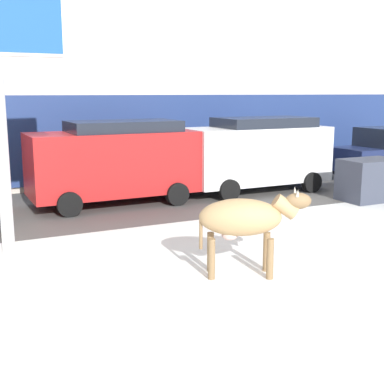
{
  "coord_description": "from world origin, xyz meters",
  "views": [
    {
      "loc": [
        -4.55,
        -5.3,
        3.09
      ],
      "look_at": [
        -0.06,
        3.95,
        1.1
      ],
      "focal_mm": 48.33,
      "sensor_mm": 36.0,
      "label": 1
    }
  ],
  "objects_px": {
    "car_red_van": "(115,160)",
    "car_white_van": "(256,152)",
    "pedestrian_near_billboard": "(29,163)",
    "dumpster": "(370,180)",
    "cow_tan": "(244,219)"
  },
  "relations": [
    {
      "from": "car_red_van",
      "to": "car_white_van",
      "type": "xyz_separation_m",
      "value": [
        4.57,
        -0.1,
        0.0
      ]
    },
    {
      "from": "car_red_van",
      "to": "pedestrian_near_billboard",
      "type": "distance_m",
      "value": 3.74
    },
    {
      "from": "car_white_van",
      "to": "dumpster",
      "type": "xyz_separation_m",
      "value": [
        2.23,
        -2.62,
        -0.64
      ]
    },
    {
      "from": "cow_tan",
      "to": "dumpster",
      "type": "relative_size",
      "value": 1.11
    },
    {
      "from": "car_red_van",
      "to": "pedestrian_near_billboard",
      "type": "relative_size",
      "value": 2.67
    },
    {
      "from": "car_white_van",
      "to": "pedestrian_near_billboard",
      "type": "distance_m",
      "value": 7.23
    },
    {
      "from": "cow_tan",
      "to": "pedestrian_near_billboard",
      "type": "bearing_deg",
      "value": 101.84
    },
    {
      "from": "pedestrian_near_billboard",
      "to": "dumpster",
      "type": "relative_size",
      "value": 1.02
    },
    {
      "from": "pedestrian_near_billboard",
      "to": "cow_tan",
      "type": "bearing_deg",
      "value": -78.16
    },
    {
      "from": "cow_tan",
      "to": "car_red_van",
      "type": "bearing_deg",
      "value": 91.93
    },
    {
      "from": "car_red_van",
      "to": "cow_tan",
      "type": "bearing_deg",
      "value": -88.07
    },
    {
      "from": "car_white_van",
      "to": "car_red_van",
      "type": "bearing_deg",
      "value": 178.79
    },
    {
      "from": "cow_tan",
      "to": "dumpster",
      "type": "height_order",
      "value": "cow_tan"
    },
    {
      "from": "cow_tan",
      "to": "pedestrian_near_billboard",
      "type": "height_order",
      "value": "pedestrian_near_billboard"
    },
    {
      "from": "pedestrian_near_billboard",
      "to": "dumpster",
      "type": "bearing_deg",
      "value": -34.67
    }
  ]
}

